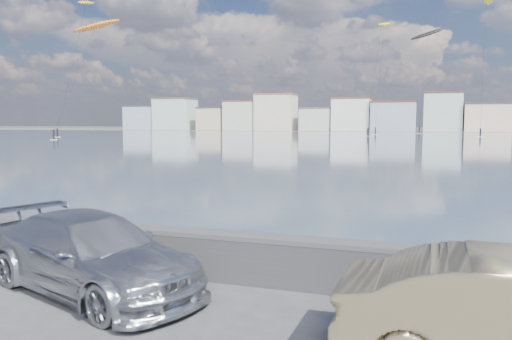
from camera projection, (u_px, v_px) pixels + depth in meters
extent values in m
plane|color=#333335|center=(118.00, 327.00, 7.99)|extent=(700.00, 700.00, 0.00)
cube|color=#3F5269|center=(398.00, 140.00, 94.36)|extent=(500.00, 177.00, 0.00)
cube|color=#4C473D|center=(411.00, 131.00, 196.79)|extent=(500.00, 60.00, 0.00)
cube|color=#28282B|center=(191.00, 257.00, 10.50)|extent=(400.00, 0.35, 0.90)
cylinder|color=#28282B|center=(191.00, 236.00, 10.45)|extent=(400.00, 0.36, 0.36)
cube|color=#9EA8B7|center=(143.00, 118.00, 218.49)|extent=(14.00, 11.00, 10.00)
cube|color=#2D2D33|center=(143.00, 106.00, 217.98)|extent=(14.28, 11.22, 0.60)
cube|color=#B7C6BC|center=(175.00, 115.00, 213.45)|extent=(16.00, 12.00, 13.00)
cube|color=#4C423D|center=(175.00, 99.00, 212.80)|extent=(16.32, 12.24, 0.60)
cube|color=beige|center=(213.00, 119.00, 208.11)|extent=(11.00, 10.00, 9.00)
cube|color=#383330|center=(213.00, 108.00, 207.65)|extent=(11.22, 10.20, 0.60)
cube|color=beige|center=(242.00, 116.00, 203.88)|extent=(13.00, 11.00, 11.50)
cube|color=brown|center=(242.00, 101.00, 203.30)|extent=(13.26, 11.22, 0.60)
cube|color=beige|center=(276.00, 113.00, 199.18)|extent=(15.00, 12.00, 14.00)
cube|color=brown|center=(276.00, 95.00, 198.49)|extent=(15.30, 12.24, 0.60)
cube|color=beige|center=(317.00, 120.00, 194.23)|extent=(12.00, 10.00, 8.50)
cube|color=#4C423D|center=(317.00, 108.00, 193.79)|extent=(12.24, 10.20, 0.60)
cube|color=white|center=(352.00, 115.00, 189.80)|extent=(14.00, 11.00, 12.00)
cube|color=brown|center=(352.00, 99.00, 189.20)|extent=(14.28, 11.22, 0.60)
cube|color=#9EA8B7|center=(394.00, 117.00, 184.97)|extent=(16.00, 13.00, 10.50)
cube|color=#562D23|center=(394.00, 102.00, 184.44)|extent=(16.32, 13.26, 0.60)
cube|color=#B7C6BC|center=(443.00, 113.00, 179.46)|extent=(13.00, 10.00, 13.50)
cube|color=#562D23|center=(443.00, 93.00, 178.78)|extent=(13.26, 10.20, 0.60)
cube|color=beige|center=(486.00, 118.00, 175.06)|extent=(15.00, 12.00, 9.50)
cube|color=#383330|center=(487.00, 104.00, 174.58)|extent=(15.30, 12.24, 0.60)
imported|color=#AAABB2|center=(92.00, 254.00, 9.61)|extent=(5.56, 3.72, 1.49)
cube|color=white|center=(368.00, 136.00, 118.70)|extent=(1.40, 0.42, 0.08)
cylinder|color=black|center=(368.00, 132.00, 118.61)|extent=(0.36, 0.36, 1.70)
sphere|color=black|center=(368.00, 128.00, 118.53)|extent=(0.28, 0.28, 0.28)
cylinder|color=black|center=(377.00, 60.00, 120.89)|extent=(2.62, 9.25, 34.19)
ellipsoid|color=#BF8C19|center=(86.00, 3.00, 114.37)|extent=(4.58, 8.84, 3.03)
cube|color=white|center=(58.00, 137.00, 111.04)|extent=(1.40, 0.42, 0.08)
cylinder|color=black|center=(57.00, 133.00, 110.96)|extent=(0.36, 0.36, 1.70)
sphere|color=black|center=(57.00, 129.00, 110.87)|extent=(0.28, 0.28, 0.28)
cylinder|color=black|center=(72.00, 66.00, 112.65)|extent=(3.09, 7.66, 29.36)
ellipsoid|color=yellow|center=(384.00, 25.00, 142.15)|extent=(4.49, 9.60, 2.43)
cube|color=white|center=(375.00, 134.00, 135.16)|extent=(1.40, 0.42, 0.08)
cylinder|color=black|center=(375.00, 131.00, 135.07)|extent=(0.36, 0.36, 1.70)
sphere|color=black|center=(375.00, 128.00, 134.98)|extent=(0.28, 0.28, 0.28)
cylinder|color=black|center=(380.00, 76.00, 138.60)|extent=(0.88, 10.85, 29.81)
cube|color=white|center=(480.00, 137.00, 111.79)|extent=(1.40, 0.42, 0.08)
cylinder|color=black|center=(480.00, 133.00, 111.70)|extent=(0.36, 0.36, 1.70)
sphere|color=black|center=(481.00, 129.00, 111.62)|extent=(0.28, 0.28, 0.28)
cylinder|color=black|center=(483.00, 61.00, 113.13)|extent=(0.65, 6.55, 31.79)
ellipsoid|color=orange|center=(96.00, 26.00, 101.55)|extent=(11.06, 4.38, 3.35)
cube|color=white|center=(54.00, 140.00, 93.85)|extent=(1.40, 0.42, 0.08)
cylinder|color=black|center=(54.00, 135.00, 93.76)|extent=(0.36, 0.36, 1.70)
sphere|color=black|center=(54.00, 130.00, 93.68)|extent=(0.28, 0.28, 0.28)
cylinder|color=black|center=(76.00, 77.00, 97.64)|extent=(2.09, 11.18, 21.56)
ellipsoid|color=black|center=(428.00, 34.00, 152.97)|extent=(10.95, 4.83, 4.93)
cube|color=white|center=(419.00, 133.00, 146.49)|extent=(1.40, 0.42, 0.08)
cylinder|color=black|center=(419.00, 130.00, 146.41)|extent=(0.36, 0.36, 1.70)
sphere|color=black|center=(419.00, 127.00, 146.32)|extent=(0.28, 0.28, 0.28)
cylinder|color=black|center=(424.00, 81.00, 149.67)|extent=(1.52, 10.45, 29.06)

